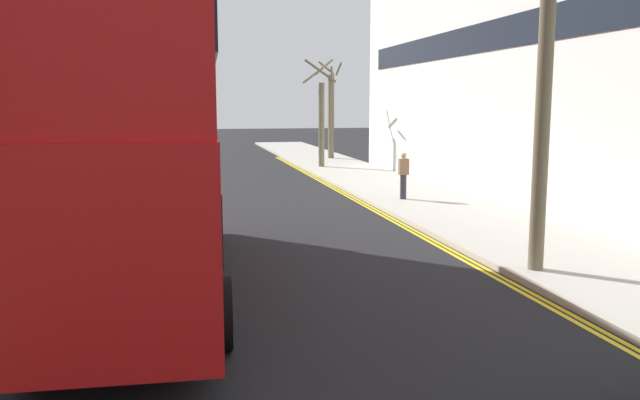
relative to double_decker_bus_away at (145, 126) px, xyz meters
name	(u,v)px	position (x,y,z in m)	size (l,w,h in m)	color
sidewalk_right	(499,230)	(8.94, 3.52, -2.96)	(4.00, 80.00, 0.14)	#ADA89E
kerb_line_outer	(457,253)	(6.84, 1.52, -3.03)	(0.10, 56.00, 0.01)	yellow
kerb_line_inner	(450,253)	(6.68, 1.52, -3.03)	(0.10, 56.00, 0.01)	yellow
double_decker_bus_away	(145,126)	(0.00, 0.00, 0.00)	(3.13, 10.90, 5.64)	red
pedestrian_far	(403,175)	(8.19, 9.17, -2.04)	(0.34, 0.22, 1.62)	#2D2D38
street_tree_near	(321,117)	(7.93, 21.37, -0.32)	(1.75, 1.98, 5.52)	#6B6047
street_tree_mid	(542,106)	(7.54, -0.69, 0.37)	(1.63, 1.62, 6.45)	#6B6047
street_tree_far	(331,113)	(9.61, 26.45, -0.16)	(1.51, 1.76, 5.97)	#6B6047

